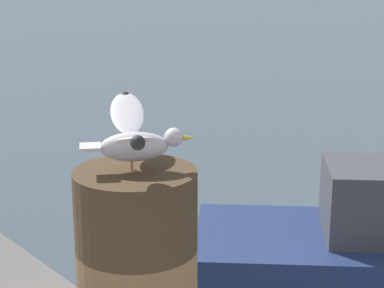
{
  "coord_description": "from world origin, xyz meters",
  "views": [
    {
      "loc": [
        1.08,
        -1.64,
        3.49
      ],
      "look_at": [
        -0.74,
        -0.13,
        2.83
      ],
      "focal_mm": 64.33,
      "sensor_mm": 36.0,
      "label": 1
    }
  ],
  "objects": [
    {
      "name": "seagull",
      "position": [
        -0.74,
        -0.38,
        2.89
      ],
      "size": [
        0.63,
        0.44,
        0.21
      ],
      "color": "tan",
      "rests_on": "mooring_post"
    }
  ]
}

